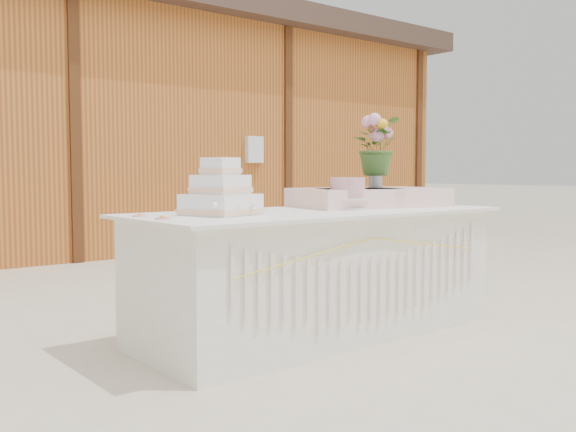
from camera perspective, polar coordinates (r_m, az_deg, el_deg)
name	(u,v)px	position (r m, az deg, el deg)	size (l,w,h in m)	color
ground	(318,333)	(4.08, 2.70, -10.37)	(80.00, 80.00, 0.00)	beige
barn	(18,121)	(9.34, -22.90, 7.76)	(12.60, 4.60, 3.30)	#B06824
cake_table	(319,272)	(4.00, 2.77, -5.00)	(2.40, 1.00, 0.77)	silver
wedding_cake	(221,196)	(3.56, -6.00, 1.82)	(0.44, 0.44, 0.32)	white
pink_cake_stand	(347,192)	(4.10, 5.31, 2.18)	(0.28, 0.28, 0.20)	white
satin_runner	(369,197)	(4.44, 7.20, 1.66)	(1.01, 0.58, 0.13)	beige
flower_vase	(375,178)	(4.53, 7.76, 3.36)	(0.10, 0.10, 0.13)	#BBBBC0
bouquet	(376,139)	(4.53, 7.79, 6.77)	(0.36, 0.32, 0.40)	#3D6528
loose_flowers	(158,216)	(3.44, -11.51, 0.03)	(0.14, 0.35, 0.02)	pink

